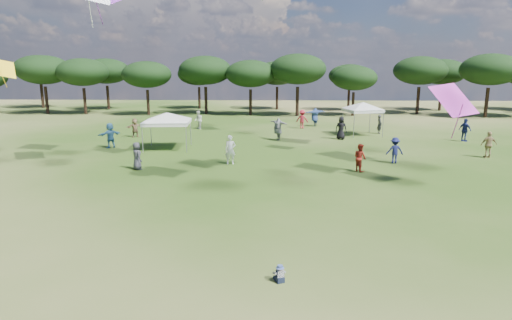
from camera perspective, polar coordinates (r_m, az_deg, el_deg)
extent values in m
plane|color=#324E17|center=(10.97, 1.09, -19.79)|extent=(140.00, 140.00, 0.00)
cylinder|color=black|center=(62.06, -26.14, 7.17)|extent=(0.40, 0.40, 3.49)
ellipsoid|color=black|center=(61.93, -26.47, 10.71)|extent=(6.79, 6.79, 3.66)
cylinder|color=black|center=(59.57, -21.85, 7.29)|extent=(0.38, 0.38, 3.32)
ellipsoid|color=black|center=(59.42, -22.13, 10.79)|extent=(6.44, 6.44, 3.47)
cylinder|color=black|center=(56.01, -14.19, 7.45)|extent=(0.36, 0.36, 3.14)
ellipsoid|color=black|center=(55.86, -14.38, 10.98)|extent=(6.11, 6.11, 3.29)
cylinder|color=black|center=(55.93, -6.68, 7.89)|extent=(0.40, 0.40, 3.46)
ellipsoid|color=black|center=(55.78, -6.78, 11.80)|extent=(6.73, 6.73, 3.63)
cylinder|color=black|center=(54.18, -0.73, 7.70)|extent=(0.37, 0.37, 3.21)
ellipsoid|color=black|center=(54.02, -0.74, 11.44)|extent=(6.24, 6.24, 3.36)
cylinder|color=black|center=(53.73, 5.53, 7.79)|extent=(0.41, 0.41, 3.56)
ellipsoid|color=black|center=(53.58, 5.61, 11.97)|extent=(6.91, 6.91, 3.73)
cylinder|color=black|center=(54.92, 12.80, 7.29)|extent=(0.33, 0.33, 2.88)
ellipsoid|color=black|center=(54.76, 12.96, 10.60)|extent=(5.60, 5.60, 3.02)
cylinder|color=black|center=(59.48, 20.78, 7.43)|extent=(0.39, 0.39, 3.44)
ellipsoid|color=black|center=(59.35, 21.06, 11.07)|extent=(6.69, 6.69, 3.60)
cylinder|color=black|center=(58.43, 28.38, 6.74)|extent=(0.40, 0.40, 3.53)
ellipsoid|color=black|center=(58.29, 28.77, 10.54)|extent=(6.86, 6.86, 3.70)
cylinder|color=black|center=(71.71, -26.62, 7.69)|extent=(0.41, 0.41, 3.62)
ellipsoid|color=black|center=(71.60, -26.92, 10.86)|extent=(7.03, 7.03, 3.79)
cylinder|color=black|center=(65.41, -19.12, 7.88)|extent=(0.39, 0.39, 3.37)
ellipsoid|color=black|center=(65.28, -19.35, 11.12)|extent=(6.54, 6.54, 3.53)
cylinder|color=black|center=(63.67, -7.56, 8.22)|extent=(0.36, 0.36, 3.11)
ellipsoid|color=black|center=(63.53, -7.65, 11.30)|extent=(6.05, 6.05, 3.26)
cylinder|color=black|center=(61.98, 2.82, 8.24)|extent=(0.37, 0.37, 3.20)
ellipsoid|color=black|center=(61.84, 2.85, 11.50)|extent=(6.21, 6.21, 3.35)
cylinder|color=black|center=(61.74, 12.24, 7.87)|extent=(0.34, 0.34, 2.99)
ellipsoid|color=black|center=(61.59, 12.38, 10.93)|extent=(5.81, 5.81, 3.13)
cylinder|color=black|center=(65.54, 23.36, 7.54)|extent=(0.38, 0.38, 3.31)
ellipsoid|color=black|center=(65.41, 23.63, 10.71)|extent=(6.43, 6.43, 3.47)
cylinder|color=gray|center=(30.81, -14.92, 2.75)|extent=(0.06, 0.06, 1.99)
cylinder|color=gray|center=(30.30, -9.29, 2.85)|extent=(0.06, 0.06, 1.99)
cylinder|color=gray|center=(33.75, -13.84, 3.60)|extent=(0.06, 0.06, 1.99)
cylinder|color=gray|center=(33.29, -8.69, 3.70)|extent=(0.06, 0.06, 1.99)
cube|color=silver|center=(31.87, -11.76, 4.92)|extent=(3.45, 3.45, 0.25)
pyramid|color=silver|center=(31.79, -11.82, 6.22)|extent=(6.50, 6.50, 0.60)
cylinder|color=gray|center=(37.15, 12.93, 4.59)|extent=(0.06, 0.06, 2.24)
cylinder|color=gray|center=(38.24, 16.57, 4.61)|extent=(0.06, 0.06, 2.24)
cylinder|color=gray|center=(39.56, 11.46, 5.10)|extent=(0.06, 0.06, 2.24)
cylinder|color=gray|center=(40.59, 14.94, 5.11)|extent=(0.06, 0.06, 2.24)
cube|color=silver|center=(38.75, 14.06, 6.43)|extent=(3.31, 3.31, 0.25)
pyramid|color=silver|center=(38.68, 14.11, 7.50)|extent=(5.55, 5.55, 0.60)
cube|color=black|center=(12.31, 3.21, -15.59)|extent=(0.27, 0.27, 0.16)
cube|color=black|center=(12.42, 2.61, -15.50)|extent=(0.14, 0.20, 0.09)
cube|color=black|center=(12.47, 3.23, -15.38)|extent=(0.14, 0.20, 0.09)
cube|color=white|center=(12.23, 3.22, -14.86)|extent=(0.24, 0.21, 0.21)
cylinder|color=white|center=(12.23, 2.54, -14.85)|extent=(0.14, 0.21, 0.13)
cylinder|color=white|center=(12.32, 3.68, -14.65)|extent=(0.14, 0.21, 0.13)
sphere|color=#E0B293|center=(12.16, 3.23, -14.26)|extent=(0.14, 0.14, 0.14)
cone|color=#5671CA|center=(12.15, 3.23, -14.12)|extent=(0.24, 0.24, 0.02)
cylinder|color=#5671CA|center=(12.13, 3.23, -13.98)|extent=(0.16, 0.16, 0.06)
imported|color=maroon|center=(25.12, 13.70, 0.31)|extent=(0.89, 0.97, 1.61)
imported|color=#303035|center=(40.25, 16.14, 4.61)|extent=(0.51, 0.68, 1.71)
imported|color=navy|center=(38.39, 26.10, 3.61)|extent=(0.93, 1.16, 1.85)
imported|color=white|center=(26.34, -3.44, 1.38)|extent=(0.71, 0.53, 1.78)
imported|color=black|center=(36.17, 11.28, 4.20)|extent=(1.09, 0.92, 1.89)
imported|color=navy|center=(27.87, 18.01, 1.22)|extent=(1.06, 0.62, 1.62)
imported|color=#AC1C2F|center=(42.32, 6.18, 5.44)|extent=(1.33, 1.00, 1.83)
imported|color=#2A5880|center=(33.47, -18.86, 3.13)|extent=(1.58, 1.64, 1.87)
imported|color=#54565A|center=(35.12, 2.94, 4.14)|extent=(1.82, 2.21, 1.85)
imported|color=#2E2F34|center=(25.77, -15.61, 0.52)|extent=(0.90, 0.94, 1.62)
imported|color=navy|center=(44.00, 7.85, 5.70)|extent=(2.34, 1.70, 1.90)
imported|color=#806446|center=(38.13, -15.83, 4.17)|extent=(1.57, 1.11, 1.63)
imported|color=#A18657|center=(32.03, 28.61, 1.81)|extent=(1.05, 0.47, 1.76)
imported|color=silver|center=(42.00, -7.68, 5.32)|extent=(1.02, 1.09, 1.79)
plane|color=#D735C2|center=(22.64, 24.81, 7.31)|extent=(2.68, 2.24, 1.57)
plane|color=yellow|center=(33.08, -30.34, 10.44)|extent=(1.38, 1.77, 1.37)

